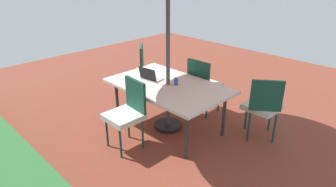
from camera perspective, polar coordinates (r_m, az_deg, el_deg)
name	(u,v)px	position (r m, az deg, el deg)	size (l,w,h in m)	color
ground_plane	(168,127)	(4.82, 0.00, -6.52)	(10.00, 10.00, 0.02)	brown
dining_table	(168,88)	(4.51, 0.00, 1.15)	(1.82, 1.13, 0.74)	silver
chair_southwest	(263,104)	(4.49, 17.72, -2.02)	(0.58, 0.58, 0.98)	silver
chair_north	(127,111)	(4.13, -7.80, -3.36)	(0.47, 0.48, 0.98)	silver
chair_southeast	(150,67)	(5.85, -3.54, 5.10)	(0.59, 0.59, 0.98)	silver
chair_south	(203,83)	(5.07, 6.72, 1.98)	(0.46, 0.47, 0.98)	silver
laptop	(151,77)	(4.67, -3.37, 3.18)	(0.35, 0.29, 0.21)	#B7B7BC
cup	(176,81)	(4.46, 1.55, 2.32)	(0.06, 0.06, 0.11)	#334C99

